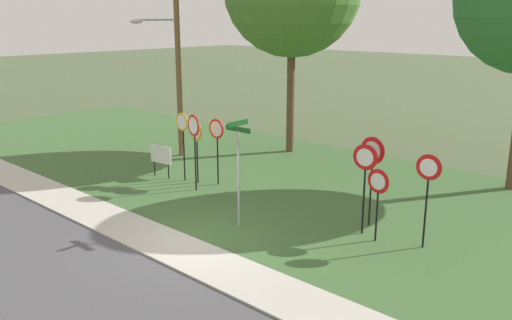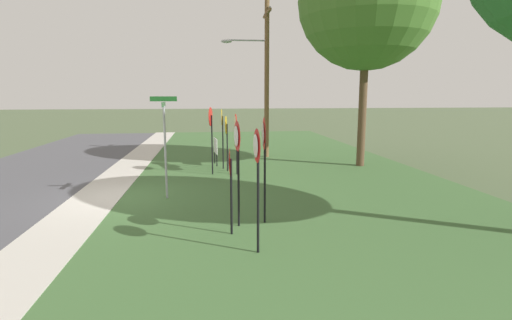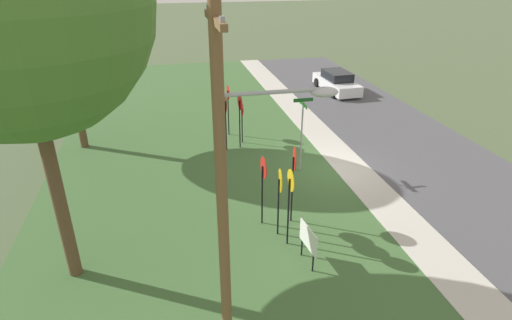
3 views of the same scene
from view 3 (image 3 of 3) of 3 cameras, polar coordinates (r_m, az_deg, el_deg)
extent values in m
plane|color=#4C5B3D|center=(18.43, 10.54, -1.34)|extent=(160.00, 160.00, 0.00)
cube|color=#4C4C51|center=(20.69, 22.92, 0.07)|extent=(44.00, 6.40, 0.01)
cube|color=#BCB7AD|center=(18.73, 12.81, -1.00)|extent=(44.00, 1.60, 0.06)
cube|color=#3D6033|center=(17.14, -8.36, -3.26)|extent=(44.00, 12.00, 0.04)
cylinder|color=black|center=(13.99, 0.84, -4.86)|extent=(0.06, 0.06, 2.17)
cylinder|color=red|center=(13.50, 1.04, -1.06)|extent=(0.73, 0.04, 0.73)
cylinder|color=white|center=(13.51, 1.11, -1.05)|extent=(0.57, 0.02, 0.57)
cylinder|color=black|center=(13.49, 3.05, -6.46)|extent=(0.06, 0.06, 2.04)
cylinder|color=gold|center=(13.02, 3.31, -2.84)|extent=(0.75, 0.12, 0.75)
cylinder|color=white|center=(13.02, 3.39, -2.83)|extent=(0.58, 0.08, 0.59)
cylinder|color=black|center=(14.09, 4.94, -4.11)|extent=(0.06, 0.06, 2.44)
cylinder|color=red|center=(13.56, 5.28, 0.18)|extent=(0.75, 0.17, 0.76)
cylinder|color=white|center=(13.57, 5.35, 0.18)|extent=(0.59, 0.12, 0.60)
cylinder|color=black|center=(13.00, 4.42, -7.13)|extent=(0.06, 0.06, 2.33)
cylinder|color=gold|center=(12.44, 4.77, -2.79)|extent=(0.69, 0.03, 0.69)
cylinder|color=white|center=(12.45, 4.84, -2.78)|extent=(0.54, 0.01, 0.54)
cylinder|color=black|center=(20.45, -1.91, 4.75)|extent=(0.06, 0.06, 1.81)
cone|color=red|center=(20.17, -1.83, 6.98)|extent=(0.69, 0.08, 0.69)
cone|color=silver|center=(20.17, -1.77, 6.99)|extent=(0.47, 0.05, 0.47)
cylinder|color=black|center=(19.79, -2.23, 4.86)|extent=(0.06, 0.06, 2.35)
cone|color=red|center=(19.44, -2.17, 7.90)|extent=(0.74, 0.13, 0.74)
cone|color=white|center=(19.44, -2.11, 7.91)|extent=(0.50, 0.08, 0.51)
cylinder|color=black|center=(21.38, -3.79, 6.39)|extent=(0.06, 0.06, 2.33)
cone|color=red|center=(21.05, -3.77, 9.21)|extent=(0.70, 0.08, 0.70)
cone|color=white|center=(21.05, -3.71, 9.22)|extent=(0.48, 0.05, 0.48)
cylinder|color=black|center=(19.51, -4.11, 4.57)|extent=(0.06, 0.06, 2.39)
cone|color=red|center=(19.15, -4.10, 7.69)|extent=(0.82, 0.07, 0.82)
cone|color=silver|center=(19.15, -4.04, 7.70)|extent=(0.56, 0.04, 0.56)
cylinder|color=#9EA0A8|center=(17.51, 6.19, 2.84)|extent=(0.07, 0.07, 2.89)
cylinder|color=#9EA0A8|center=(17.00, 6.43, 7.38)|extent=(0.09, 0.09, 0.03)
cube|color=#19511E|center=(16.98, 6.44, 7.58)|extent=(0.96, 0.02, 0.15)
cube|color=#19511E|center=(16.93, 6.46, 8.12)|extent=(0.02, 0.82, 0.15)
cylinder|color=brown|center=(8.41, -4.72, -3.22)|extent=(0.24, 0.24, 8.27)
cube|color=brown|center=(7.43, -5.63, 18.52)|extent=(2.10, 0.12, 0.12)
cylinder|color=gray|center=(6.58, -4.65, 18.52)|extent=(0.09, 0.09, 0.10)
cylinder|color=gray|center=(8.26, -6.47, 19.88)|extent=(0.09, 0.09, 0.10)
cylinder|color=#9EA0A8|center=(7.89, 2.28, 9.21)|extent=(0.08, 2.05, 0.08)
ellipsoid|color=#B7B7BC|center=(8.22, 9.29, 9.14)|extent=(0.40, 0.56, 0.18)
cylinder|color=black|center=(12.53, 7.75, -13.77)|extent=(0.05, 0.05, 0.55)
cylinder|color=black|center=(13.07, 6.25, -11.78)|extent=(0.05, 0.05, 0.55)
cube|color=white|center=(12.42, 7.14, -10.50)|extent=(1.10, 0.15, 0.70)
cylinder|color=brown|center=(12.07, -25.63, -3.05)|extent=(0.36, 0.36, 5.81)
sphere|color=#47752D|center=(10.89, -30.19, 17.84)|extent=(6.03, 6.03, 6.03)
cylinder|color=brown|center=(21.08, -23.48, 8.46)|extent=(0.36, 0.36, 5.42)
cube|color=silver|center=(29.74, 10.89, 10.11)|extent=(4.61, 1.88, 0.68)
cube|color=black|center=(29.58, 10.99, 11.26)|extent=(2.33, 1.53, 0.56)
cylinder|color=black|center=(30.68, 8.27, 10.41)|extent=(0.61, 0.20, 0.60)
cylinder|color=black|center=(31.37, 11.22, 10.53)|extent=(0.61, 0.20, 0.60)
cylinder|color=black|center=(28.21, 10.46, 8.90)|extent=(0.61, 0.20, 0.60)
cylinder|color=black|center=(28.96, 13.59, 9.05)|extent=(0.61, 0.20, 0.60)
camera|label=1|loc=(30.41, 20.55, 20.06)|focal=37.72mm
camera|label=2|loc=(28.45, -4.41, 15.62)|focal=27.66mm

